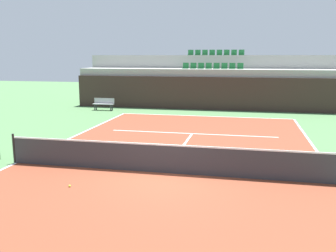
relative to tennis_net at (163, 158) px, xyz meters
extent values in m
plane|color=#477042|center=(0.00, 0.00, -0.51)|extent=(80.00, 80.00, 0.00)
cube|color=brown|center=(0.00, 0.00, -0.50)|extent=(11.00, 24.00, 0.01)
cube|color=white|center=(0.00, 11.95, -0.50)|extent=(11.00, 0.10, 0.00)
cube|color=white|center=(-5.45, 0.00, -0.50)|extent=(0.10, 24.00, 0.00)
cube|color=white|center=(0.00, 6.40, -0.50)|extent=(8.26, 0.10, 0.00)
cube|color=white|center=(0.00, 3.20, -0.50)|extent=(0.10, 6.40, 0.00)
cube|color=#33231E|center=(0.00, 14.98, 0.67)|extent=(20.06, 0.30, 2.35)
cube|color=#9E9E99|center=(0.00, 16.33, 0.93)|extent=(20.06, 2.40, 2.88)
cube|color=#9E9E99|center=(0.00, 18.73, 1.43)|extent=(20.06, 2.40, 3.87)
cube|color=#1E6633|center=(-2.03, 16.33, 2.39)|extent=(0.44, 0.44, 0.04)
cube|color=#1E6633|center=(-2.03, 16.53, 2.61)|extent=(0.44, 0.04, 0.40)
cube|color=#1E6633|center=(-1.45, 16.33, 2.39)|extent=(0.44, 0.44, 0.04)
cube|color=#1E6633|center=(-1.45, 16.53, 2.61)|extent=(0.44, 0.04, 0.40)
cube|color=#1E6633|center=(-0.87, 16.33, 2.39)|extent=(0.44, 0.44, 0.04)
cube|color=#1E6633|center=(-0.87, 16.53, 2.61)|extent=(0.44, 0.04, 0.40)
cube|color=#1E6633|center=(-0.29, 16.33, 2.39)|extent=(0.44, 0.44, 0.04)
cube|color=#1E6633|center=(-0.29, 16.53, 2.61)|extent=(0.44, 0.04, 0.40)
cube|color=#1E6633|center=(0.29, 16.33, 2.39)|extent=(0.44, 0.44, 0.04)
cube|color=#1E6633|center=(0.29, 16.53, 2.61)|extent=(0.44, 0.04, 0.40)
cube|color=#1E6633|center=(0.87, 16.33, 2.39)|extent=(0.44, 0.44, 0.04)
cube|color=#1E6633|center=(0.87, 16.53, 2.61)|extent=(0.44, 0.04, 0.40)
cube|color=#1E6633|center=(1.45, 16.33, 2.39)|extent=(0.44, 0.44, 0.04)
cube|color=#1E6633|center=(1.45, 16.53, 2.61)|extent=(0.44, 0.04, 0.40)
cube|color=#1E6633|center=(2.03, 16.33, 2.39)|extent=(0.44, 0.44, 0.04)
cube|color=#1E6633|center=(2.03, 16.53, 2.61)|extent=(0.44, 0.04, 0.40)
cube|color=#1E6633|center=(-2.03, 18.73, 3.38)|extent=(0.44, 0.44, 0.04)
cube|color=#1E6633|center=(-2.03, 18.93, 3.60)|extent=(0.44, 0.04, 0.40)
cube|color=#1E6633|center=(-1.45, 18.73, 3.38)|extent=(0.44, 0.44, 0.04)
cube|color=#1E6633|center=(-1.45, 18.93, 3.60)|extent=(0.44, 0.04, 0.40)
cube|color=#1E6633|center=(-0.87, 18.73, 3.38)|extent=(0.44, 0.44, 0.04)
cube|color=#1E6633|center=(-0.87, 18.93, 3.60)|extent=(0.44, 0.04, 0.40)
cube|color=#1E6633|center=(-0.29, 18.73, 3.38)|extent=(0.44, 0.44, 0.04)
cube|color=#1E6633|center=(-0.29, 18.93, 3.60)|extent=(0.44, 0.04, 0.40)
cube|color=#1E6633|center=(0.29, 18.73, 3.38)|extent=(0.44, 0.44, 0.04)
cube|color=#1E6633|center=(0.29, 18.93, 3.60)|extent=(0.44, 0.04, 0.40)
cube|color=#1E6633|center=(0.87, 18.73, 3.38)|extent=(0.44, 0.44, 0.04)
cube|color=#1E6633|center=(0.87, 18.93, 3.60)|extent=(0.44, 0.04, 0.40)
cube|color=#1E6633|center=(1.45, 18.73, 3.38)|extent=(0.44, 0.44, 0.04)
cube|color=#1E6633|center=(1.45, 18.93, 3.60)|extent=(0.44, 0.04, 0.40)
cube|color=#1E6633|center=(2.03, 18.73, 3.38)|extent=(0.44, 0.44, 0.04)
cube|color=#1E6633|center=(2.03, 18.93, 3.60)|extent=(0.44, 0.04, 0.40)
cylinder|color=black|center=(-5.50, 0.00, 0.04)|extent=(0.08, 0.08, 1.07)
cube|color=#333338|center=(0.00, 0.00, -0.04)|extent=(10.90, 0.02, 0.92)
cube|color=white|center=(0.00, 0.00, 0.45)|extent=(10.90, 0.04, 0.05)
cube|color=#99999E|center=(-7.39, 13.13, -0.06)|extent=(1.50, 0.40, 0.05)
cube|color=#99999E|center=(-7.39, 13.31, 0.16)|extent=(1.50, 0.04, 0.36)
cube|color=#2D2D33|center=(-7.99, 12.99, -0.30)|extent=(0.06, 0.06, 0.42)
cube|color=#2D2D33|center=(-6.79, 12.99, -0.30)|extent=(0.06, 0.06, 0.42)
cube|color=#2D2D33|center=(-7.99, 13.27, -0.30)|extent=(0.06, 0.06, 0.42)
cube|color=#2D2D33|center=(-6.79, 13.27, -0.30)|extent=(0.06, 0.06, 0.42)
sphere|color=#CCE033|center=(-2.40, -1.90, -0.47)|extent=(0.07, 0.07, 0.07)
camera|label=1|loc=(2.60, -11.35, 3.28)|focal=39.41mm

